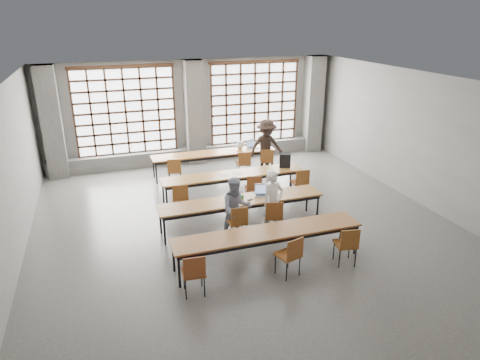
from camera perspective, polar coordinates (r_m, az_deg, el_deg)
name	(u,v)px	position (r m, az deg, el deg)	size (l,w,h in m)	color
floor	(246,226)	(10.59, 0.74, -6.17)	(11.00, 11.00, 0.00)	#4A4A47
ceiling	(246,82)	(9.50, 0.84, 12.92)	(11.00, 11.00, 0.00)	silver
wall_back	(193,111)	(15.03, -6.32, 9.10)	(10.00, 10.00, 0.00)	slate
wall_front	(401,298)	(5.56, 20.73, -14.48)	(10.00, 10.00, 0.00)	slate
wall_left	(6,185)	(9.57, -28.72, -0.54)	(11.00, 11.00, 0.00)	slate
wall_right	(422,140)	(12.44, 23.15, 4.96)	(11.00, 11.00, 0.00)	slate
column_left	(52,123)	(14.48, -23.82, 6.97)	(0.60, 0.55, 3.50)	#50504D
column_mid	(195,113)	(14.76, -6.08, 8.89)	(0.60, 0.55, 3.50)	#50504D
column_right	(313,104)	(16.32, 9.72, 9.89)	(0.60, 0.55, 3.50)	#50504D
window_left	(126,112)	(14.61, -15.01, 8.77)	(3.32, 0.12, 3.00)	white
window_right	(255,103)	(15.55, 1.95, 10.19)	(3.32, 0.12, 3.00)	white
sill_ledge	(196,154)	(15.22, -5.93, 3.43)	(9.80, 0.35, 0.50)	#50504D
desk_row_a	(214,154)	(13.81, -3.46, 3.44)	(4.00, 0.70, 0.73)	brown
desk_row_b	(233,176)	(11.92, -0.95, 0.55)	(4.00, 0.70, 0.73)	brown
desk_row_c	(241,202)	(10.28, 0.19, -2.93)	(4.00, 0.70, 0.73)	brown
desk_row_d	(268,234)	(8.85, 3.77, -7.21)	(4.00, 0.70, 0.73)	brown
chair_back_left	(174,169)	(12.98, -8.73, 1.45)	(0.50, 0.50, 0.88)	brown
chair_back_mid	(244,161)	(13.50, 0.51, 2.49)	(0.46, 0.46, 0.88)	brown
chair_back_right	(267,159)	(13.77, 3.60, 2.82)	(0.52, 0.53, 0.88)	brown
chair_mid_left	(181,196)	(11.04, -7.93, -2.12)	(0.49, 0.49, 0.88)	brown
chair_mid_centre	(254,186)	(11.53, 1.83, -0.87)	(0.50, 0.50, 0.88)	brown
chair_mid_right	(301,180)	(12.07, 8.12, -0.06)	(0.45, 0.45, 0.88)	brown
chair_front_left	(238,219)	(9.71, -0.28, -5.29)	(0.42, 0.43, 0.88)	brown
chair_front_right	(274,214)	(10.00, 4.51, -4.54)	(0.52, 0.52, 0.88)	brown
chair_near_left	(194,271)	(7.96, -6.17, -11.92)	(0.46, 0.46, 0.88)	brown
chair_near_mid	(291,253)	(8.50, 6.78, -9.60)	(0.52, 0.52, 0.88)	maroon
chair_near_right	(347,242)	(9.06, 14.11, -8.07)	(0.49, 0.49, 0.88)	brown
student_male	(273,202)	(10.01, 4.38, -2.98)	(0.57, 0.37, 1.56)	white
student_female	(236,209)	(9.73, -0.52, -3.85)	(0.73, 0.57, 1.50)	navy
student_back	(266,147)	(13.78, 3.52, 4.41)	(1.16, 0.67, 1.79)	black
laptop_front	(262,192)	(10.51, 2.94, -1.66)	(0.44, 0.40, 0.26)	#AEAFB3
laptop_back	(252,146)	(14.25, 1.58, 4.58)	(0.44, 0.41, 0.26)	#B5B5BA
mouse	(278,194)	(10.55, 5.12, -1.86)	(0.10, 0.06, 0.04)	white
green_box	(238,197)	(10.29, -0.21, -2.23)	(0.25, 0.09, 0.09)	#2C8635
phone	(250,200)	(10.22, 1.33, -2.64)	(0.13, 0.06, 0.01)	black
paper_sheet_b	(223,175)	(11.77, -2.26, 0.60)	(0.30, 0.21, 0.00)	silver
paper_sheet_c	(236,173)	(11.92, -0.49, 0.90)	(0.30, 0.21, 0.00)	white
backpack	(285,160)	(12.43, 6.02, 2.61)	(0.32, 0.20, 0.40)	black
plastic_bag	(240,145)	(14.04, 0.02, 4.68)	(0.26, 0.21, 0.29)	silver
red_pouch	(193,270)	(8.04, -6.23, -11.84)	(0.20, 0.08, 0.06)	maroon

